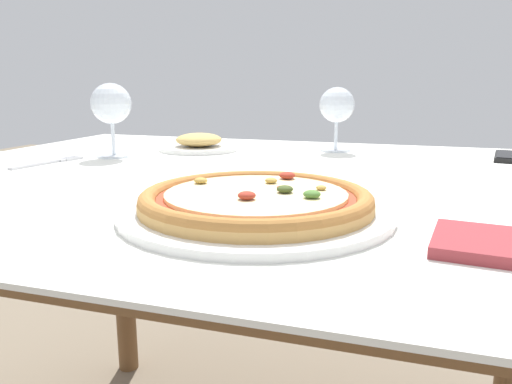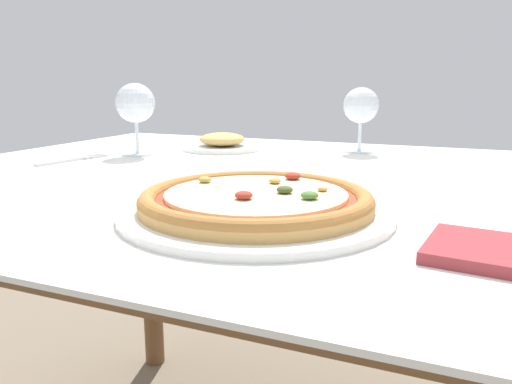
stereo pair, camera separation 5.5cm
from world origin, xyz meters
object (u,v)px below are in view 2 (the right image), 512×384
Objects in this scene: wine_glass_far_left at (361,107)px; pizza_plate at (256,202)px; dining_table at (260,219)px; fork at (74,159)px; wine_glass_far_right at (135,105)px; side_plate at (222,143)px.

pizza_plate is at bearing -90.28° from wine_glass_far_left.
dining_table is at bearing -106.31° from wine_glass_far_left.
fork is at bearing -145.71° from wine_glass_far_left.
wine_glass_far_left is at bearing 28.04° from wine_glass_far_right.
wine_glass_far_right is at bearing -151.96° from wine_glass_far_left.
wine_glass_far_left is at bearing 89.72° from pizza_plate.
wine_glass_far_right is at bearing 140.23° from pizza_plate.
pizza_plate is 0.59m from wine_glass_far_right.
side_plate is at bearing 52.41° from fork.
pizza_plate is at bearing -59.29° from side_plate.
side_plate is at bearing -164.81° from wine_glass_far_left.
wine_glass_far_right reaches higher than fork.
wine_glass_far_left reaches higher than dining_table.
wine_glass_far_right is 0.23m from side_plate.
side_plate is at bearing 128.20° from dining_table.
wine_glass_far_right is at bearing -131.16° from side_plate.
side_plate is (-0.31, 0.53, -0.00)m from pizza_plate.
fork is 0.89× the size of side_plate.
pizza_plate is 0.61m from side_plate.
fork is 1.13× the size of wine_glass_far_left.
dining_table is at bearing -51.80° from side_plate.
fork is 0.34m from side_plate.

